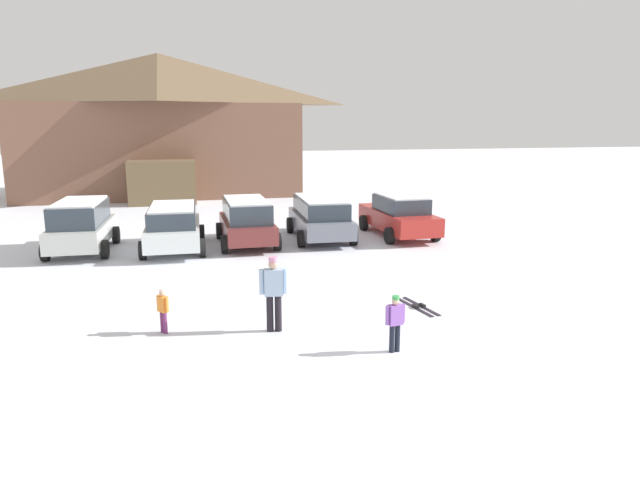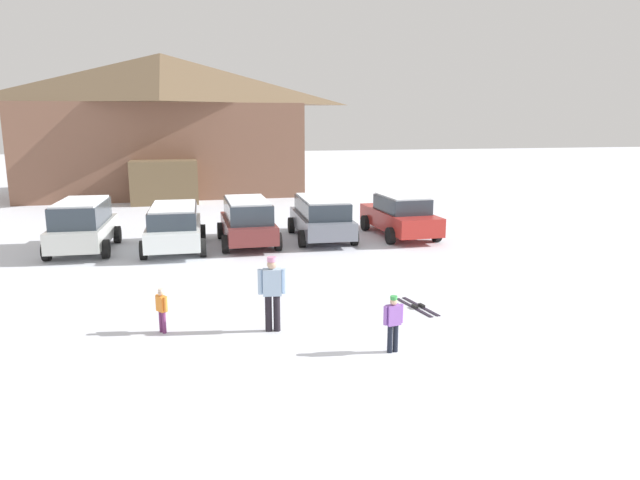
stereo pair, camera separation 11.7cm
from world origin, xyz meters
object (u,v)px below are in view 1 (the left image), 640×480
parked_white_suv (173,226)px  parked_maroon_van (247,220)px  parked_grey_wagon (320,217)px  pair_of_skis (418,306)px  parked_silver_wagon (81,225)px  skier_child_in_purple_jacket (395,320)px  skier_child_in_orange_jacket (163,308)px  ski_lodge (161,124)px  skier_adult_in_blue_parka (274,290)px  parked_red_sedan (399,215)px

parked_white_suv → parked_maroon_van: parked_maroon_van is taller
parked_grey_wagon → pair_of_skis: bearing=-87.5°
parked_maroon_van → parked_silver_wagon: bearing=178.4°
parked_white_suv → skier_child_in_purple_jacket: (4.34, -10.52, -0.22)m
parked_white_suv → parked_maroon_van: (2.63, 0.31, 0.04)m
skier_child_in_orange_jacket → skier_child_in_purple_jacket: 4.99m
parked_maroon_van → parked_grey_wagon: size_ratio=0.90×
ski_lodge → parked_maroon_van: (3.36, -16.55, -3.44)m
skier_adult_in_blue_parka → parked_white_suv: bearing=104.0°
skier_adult_in_blue_parka → parked_maroon_van: bearing=87.2°
parked_maroon_van → skier_adult_in_blue_parka: (-0.44, -9.12, 0.03)m
parked_maroon_van → parked_grey_wagon: 2.92m
ski_lodge → parked_maroon_van: size_ratio=4.06×
parked_maroon_van → skier_child_in_orange_jacket: size_ratio=4.22×
ski_lodge → pair_of_skis: bearing=-75.1°
parked_white_suv → parked_grey_wagon: parked_grey_wagon is taller
parked_maroon_van → skier_child_in_orange_jacket: bearing=-107.8°
parked_maroon_van → skier_child_in_purple_jacket: size_ratio=3.59×
parked_maroon_van → skier_child_in_purple_jacket: bearing=-81.0°
skier_child_in_orange_jacket → parked_red_sedan: bearing=45.0°
parked_grey_wagon → parked_silver_wagon: bearing=-178.6°
skier_child_in_orange_jacket → pair_of_skis: size_ratio=0.62×
ski_lodge → skier_child_in_orange_jacket: (0.57, -25.22, -3.80)m
parked_silver_wagon → skier_child_in_purple_jacket: (7.47, -10.99, -0.31)m
parked_grey_wagon → skier_child_in_purple_jacket: 11.27m
parked_white_suv → parked_red_sedan: 8.74m
parked_maroon_van → parked_grey_wagon: (2.90, 0.38, -0.03)m
skier_adult_in_blue_parka → skier_child_in_orange_jacket: 2.42m
ski_lodge → parked_maroon_van: ski_lodge is taller
parked_silver_wagon → parked_red_sedan: bearing=0.3°
parked_white_suv → parked_maroon_van: size_ratio=1.05×
pair_of_skis → parked_maroon_van: bearing=111.5°
parked_red_sedan → skier_child_in_purple_jacket: (-4.39, -11.04, -0.19)m
parked_white_suv → skier_adult_in_blue_parka: (2.19, -8.82, 0.07)m
skier_adult_in_blue_parka → pair_of_skis: size_ratio=1.04×
parked_red_sedan → pair_of_skis: parked_red_sedan is taller
parked_grey_wagon → skier_child_in_purple_jacket: parked_grey_wagon is taller
parked_maroon_van → pair_of_skis: parked_maroon_van is taller
parked_maroon_van → pair_of_skis: (3.28, -8.34, -0.90)m
skier_child_in_purple_jacket → ski_lodge: bearing=100.5°
parked_grey_wagon → parked_maroon_van: bearing=-172.6°
ski_lodge → skier_child_in_purple_jacket: 28.08m
ski_lodge → skier_child_in_orange_jacket: bearing=-88.7°
parked_silver_wagon → parked_maroon_van: 5.76m
parked_white_suv → pair_of_skis: 10.02m
pair_of_skis → parked_silver_wagon: bearing=136.8°
skier_child_in_purple_jacket → parked_grey_wagon: bearing=83.9°
skier_adult_in_blue_parka → parked_grey_wagon: bearing=70.6°
parked_red_sedan → skier_child_in_orange_jacket: size_ratio=4.74×
parked_red_sedan → skier_adult_in_blue_parka: size_ratio=2.81×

